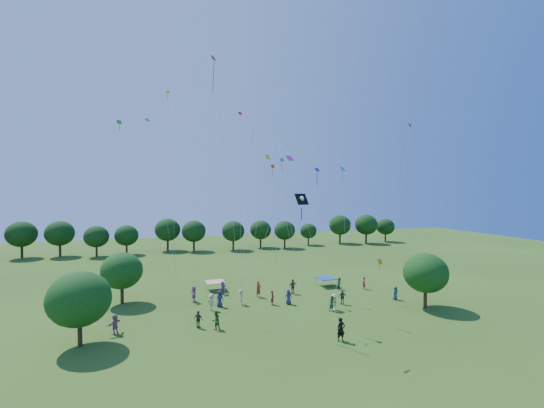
{
  "coord_description": "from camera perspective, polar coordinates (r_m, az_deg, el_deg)",
  "views": [
    {
      "loc": [
        -10.95,
        -20.37,
        12.26
      ],
      "look_at": [
        0.0,
        14.0,
        11.0
      ],
      "focal_mm": 24.0,
      "sensor_mm": 36.0,
      "label": 1
    }
  ],
  "objects": [
    {
      "name": "ground",
      "position": [
        26.18,
        10.41,
        -25.96
      ],
      "size": [
        160.0,
        160.0,
        0.0
      ],
      "primitive_type": "plane",
      "color": "#385D1B"
    },
    {
      "name": "near_tree_west",
      "position": [
        33.25,
        -27.99,
        -13.03
      ],
      "size": [
        4.81,
        4.81,
        5.94
      ],
      "color": "#422B19",
      "rests_on": "ground"
    },
    {
      "name": "near_tree_north",
      "position": [
        43.39,
        -22.5,
        -9.65
      ],
      "size": [
        4.4,
        4.4,
        5.6
      ],
      "color": "#422B19",
      "rests_on": "ground"
    },
    {
      "name": "near_tree_east",
      "position": [
        42.07,
        22.96,
        -9.93
      ],
      "size": [
        4.58,
        4.58,
        5.75
      ],
      "color": "#422B19",
      "rests_on": "ground"
    },
    {
      "name": "treeline",
      "position": [
        76.79,
        -10.7,
        -4.14
      ],
      "size": [
        88.01,
        8.77,
        6.77
      ],
      "color": "#422B19",
      "rests_on": "ground"
    },
    {
      "name": "tent_red_stripe",
      "position": [
        46.51,
        -8.91,
        -11.99
      ],
      "size": [
        2.2,
        2.2,
        1.1
      ],
      "color": "#E5441A",
      "rests_on": "ground"
    },
    {
      "name": "tent_blue",
      "position": [
        48.41,
        8.56,
        -11.43
      ],
      "size": [
        2.2,
        2.2,
        1.1
      ],
      "color": "#1B3AB5",
      "rests_on": "ground"
    },
    {
      "name": "man_in_black",
      "position": [
        31.88,
        10.77,
        -18.77
      ],
      "size": [
        0.74,
        0.5,
        1.94
      ],
      "primitive_type": "imported",
      "rotation": [
        0.0,
        0.0,
        -0.05
      ],
      "color": "black",
      "rests_on": "ground"
    },
    {
      "name": "crowd_person_0",
      "position": [
        40.16,
        -8.19,
        -14.48
      ],
      "size": [
        0.96,
        0.92,
        1.75
      ],
      "primitive_type": "imported",
      "rotation": [
        0.0,
        0.0,
        2.42
      ],
      "color": "navy",
      "rests_on": "ground"
    },
    {
      "name": "crowd_person_1",
      "position": [
        40.5,
        0.07,
        -14.49
      ],
      "size": [
        0.6,
        0.68,
        1.53
      ],
      "primitive_type": "imported",
      "rotation": [
        0.0,
        0.0,
        1.06
      ],
      "color": "maroon",
      "rests_on": "ground"
    },
    {
      "name": "crowd_person_2",
      "position": [
        38.95,
        9.47,
        -15.14
      ],
      "size": [
        0.84,
        0.54,
        1.59
      ],
      "primitive_type": "imported",
      "rotation": [
        0.0,
        0.0,
        0.16
      ],
      "color": "#2B6430",
      "rests_on": "ground"
    },
    {
      "name": "crowd_person_3",
      "position": [
        39.17,
        -9.45,
        -14.93
      ],
      "size": [
        0.99,
        1.24,
        1.74
      ],
      "primitive_type": "imported",
      "rotation": [
        0.0,
        0.0,
        2.07
      ],
      "color": "#A8A287",
      "rests_on": "ground"
    },
    {
      "name": "crowd_person_4",
      "position": [
        34.82,
        -11.48,
        -17.3
      ],
      "size": [
        0.96,
        0.9,
        1.55
      ],
      "primitive_type": "imported",
      "rotation": [
        0.0,
        0.0,
        2.45
      ],
      "color": "#3B312F",
      "rests_on": "ground"
    },
    {
      "name": "crowd_person_5",
      "position": [
        42.27,
        -12.19,
        -13.65
      ],
      "size": [
        0.64,
        1.68,
        1.78
      ],
      "primitive_type": "imported",
      "rotation": [
        0.0,
        0.0,
        4.74
      ],
      "color": "#9A5A97",
      "rests_on": "ground"
    },
    {
      "name": "crowd_person_6",
      "position": [
        40.71,
        2.6,
        -14.35
      ],
      "size": [
        0.8,
        0.46,
        1.6
      ],
      "primitive_type": "imported",
      "rotation": [
        0.0,
        0.0,
        3.1
      ],
      "color": "navy",
      "rests_on": "ground"
    },
    {
      "name": "crowd_person_7",
      "position": [
        43.17,
        -2.13,
        -13.2
      ],
      "size": [
        0.84,
        0.75,
        1.88
      ],
      "primitive_type": "imported",
      "rotation": [
        0.0,
        0.0,
        0.54
      ],
      "color": "maroon",
      "rests_on": "ground"
    },
    {
      "name": "crowd_person_8",
      "position": [
        34.19,
        -8.82,
        -17.56
      ],
      "size": [
        0.93,
        0.76,
        1.66
      ],
      "primitive_type": "imported",
      "rotation": [
        0.0,
        0.0,
        3.61
      ],
      "color": "#295524",
      "rests_on": "ground"
    },
    {
      "name": "crowd_person_9",
      "position": [
        40.64,
        -4.94,
        -14.33
      ],
      "size": [
        0.85,
        1.2,
        1.67
      ],
      "primitive_type": "imported",
      "rotation": [
        0.0,
        0.0,
        4.34
      ],
      "color": "#ABA689",
      "rests_on": "ground"
    },
    {
      "name": "crowd_person_10",
      "position": [
        41.34,
        10.99,
        -14.14
      ],
      "size": [
        0.98,
        0.57,
        1.58
      ],
      "primitive_type": "imported",
      "rotation": [
        0.0,
        0.0,
        2.98
      ],
      "color": "#3F3732",
      "rests_on": "ground"
    },
    {
      "name": "crowd_person_11",
      "position": [
        35.52,
        -23.42,
        -16.88
      ],
      "size": [
        1.41,
        1.64,
        1.73
      ],
      "primitive_type": "imported",
      "rotation": [
        0.0,
        0.0,
        4.09
      ],
      "color": "#A05D8C",
      "rests_on": "ground"
    },
    {
      "name": "crowd_person_12",
      "position": [
        44.49,
        18.78,
        -13.09
      ],
      "size": [
        0.84,
        0.65,
        1.51
      ],
      "primitive_type": "imported",
      "rotation": [
        0.0,
        0.0,
        0.38
      ],
      "color": "navy",
      "rests_on": "ground"
    },
    {
      "name": "crowd_person_13",
      "position": [
        47.95,
        14.22,
        -11.93
      ],
      "size": [
        0.54,
        0.67,
        1.54
      ],
      "primitive_type": "imported",
      "rotation": [
        0.0,
        0.0,
        4.37
      ],
      "color": "maroon",
      "rests_on": "ground"
    },
    {
      "name": "crowd_person_14",
      "position": [
        47.12,
        10.58,
        -12.17
      ],
      "size": [
        0.84,
        0.76,
        1.51
      ],
      "primitive_type": "imported",
      "rotation": [
        0.0,
        0.0,
        0.62
      ],
      "color": "#225032",
      "rests_on": "ground"
    },
    {
      "name": "crowd_person_15",
      "position": [
        39.29,
        9.7,
        -14.93
      ],
      "size": [
        0.49,
        1.09,
        1.67
      ],
      "primitive_type": "imported",
      "rotation": [
        0.0,
        0.0,
        4.71
      ],
      "color": "beige",
      "rests_on": "ground"
    },
    {
      "name": "crowd_person_16",
      "position": [
        44.6,
        3.28,
        -12.77
      ],
      "size": [
        1.13,
        0.69,
        1.79
      ],
      "primitive_type": "imported",
      "rotation": [
        0.0,
        0.0,
        3.35
      ],
      "color": "#49413A",
      "rests_on": "ground"
    },
    {
      "name": "crowd_person_17",
      "position": [
        44.7,
        -7.72,
        -12.9
      ],
      "size": [
        1.2,
        1.52,
        1.57
      ],
      "primitive_type": "imported",
      "rotation": [
        0.0,
        0.0,
        1.03
      ],
      "color": "#8B517F",
      "rests_on": "ground"
    },
    {
      "name": "pirate_kite",
      "position": [
        34.35,
        4.77,
        0.54
      ],
      "size": [
        4.71,
        3.17,
        10.75
      ],
      "color": "black"
    },
    {
      "name": "red_high_kite",
      "position": [
        39.12,
        -8.34,
        14.68
      ],
      "size": [
        2.69,
        3.19,
        25.07
      ],
      "color": "red"
    },
    {
      "name": "small_kite_0",
      "position": [
        46.99,
        0.12,
        2.04
      ],
      "size": [
        2.17,
        6.16,
        14.52
      ],
      "color": "#CA420B"
    },
    {
      "name": "small_kite_1",
      "position": [
        50.17,
        12.09,
        -3.84
      ],
      "size": [
        1.92,
        1.69,
        7.29
      ],
      "color": "#DD440B"
    },
    {
      "name": "small_kite_2",
      "position": [
        35.39,
        -1.52,
        2.19
      ],
      "size": [
        2.62,
        0.69,
        14.55
      ],
      "color": "#C0E814"
    },
    {
      "name": "small_kite_3",
      "position": [
        45.98,
        -17.8,
        5.91
      ],
      "size": [
        3.64,
        6.94,
        20.0
      ],
      "color": "#19893F"
    },
    {
      "name": "small_kite_4",
      "position": [
        51.11,
        11.09,
        3.13
      ],
      "size": [
        1.58,
        3.6,
        14.36
      ],
      "color": "blue"
    },
    {
      "name": "small_kite_5",
      "position": [
        41.35,
        19.86,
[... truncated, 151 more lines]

